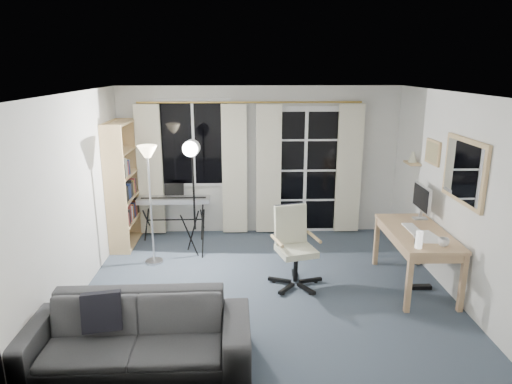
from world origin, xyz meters
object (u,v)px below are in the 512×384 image
desk (417,238)px  sofa (133,324)px  torchiere_lamp (148,170)px  studio_light (192,162)px  monitor (422,199)px  bookshelf (120,188)px  office_chair (293,239)px  mug (444,241)px  keyboard_piano (174,201)px

desk → sofa: bearing=-154.5°
torchiere_lamp → studio_light: bearing=20.7°
monitor → desk: bearing=-113.3°
sofa → torchiere_lamp: bearing=95.2°
bookshelf → studio_light: (1.15, -0.49, 0.50)m
desk → sofa: sofa is taller
office_chair → mug: office_chair is taller
desk → sofa: 3.50m
mug → sofa: mug is taller
monitor → bookshelf: bearing=166.1°
bookshelf → sofa: 3.15m
bookshelf → sofa: (0.84, -3.00, -0.49)m
torchiere_lamp → desk: size_ratio=1.22×
monitor → torchiere_lamp: bearing=174.6°
office_chair → desk: size_ratio=0.73×
office_chair → monitor: monitor is taller
studio_light → monitor: studio_light is taller
studio_light → torchiere_lamp: bearing=-153.0°
studio_light → mug: studio_light is taller
keyboard_piano → bookshelf: bearing=-162.5°
office_chair → sofa: office_chair is taller
office_chair → sofa: bearing=-150.6°
monitor → sofa: monitor is taller
office_chair → studio_light: bearing=131.2°
keyboard_piano → office_chair: bearing=-43.9°
office_chair → desk: office_chair is taller
torchiere_lamp → mug: bearing=-20.4°
torchiere_lamp → keyboard_piano: (0.17, 0.95, -0.72)m
studio_light → sofa: studio_light is taller
desk → office_chair: bearing=174.9°
studio_light → mug: bearing=-21.0°
bookshelf → sofa: size_ratio=0.89×
studio_light → sofa: (-0.31, -2.51, -0.99)m
sofa → bookshelf: bearing=104.5°
torchiere_lamp → mug: size_ratio=13.91×
desk → mug: bearing=-78.4°
mug → bookshelf: bearing=153.9°
torchiere_lamp → sofa: 2.49m
monitor → mug: bearing=-95.5°
office_chair → mug: 1.76m
desk → studio_light: bearing=160.6°
bookshelf → desk: size_ratio=1.39×
monitor → sofa: (-3.36, -1.94, -0.59)m
keyboard_piano → office_chair: office_chair is taller
bookshelf → desk: bookshelf is taller
torchiere_lamp → desk: torchiere_lamp is taller
studio_light → desk: studio_light is taller
torchiere_lamp → sofa: size_ratio=0.78×
bookshelf → keyboard_piano: bearing=18.3°
sofa → monitor: bearing=28.8°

